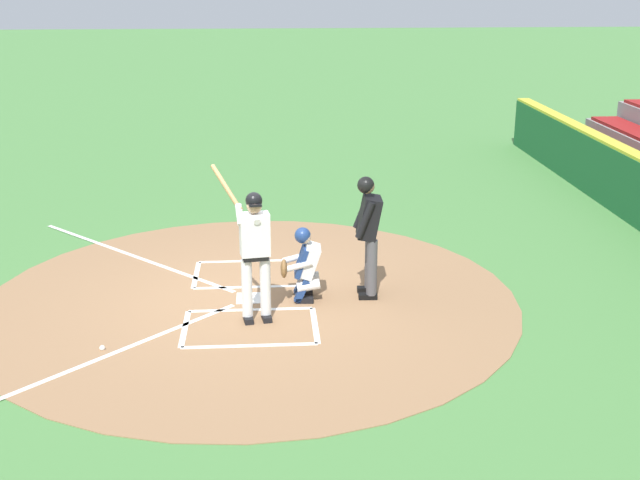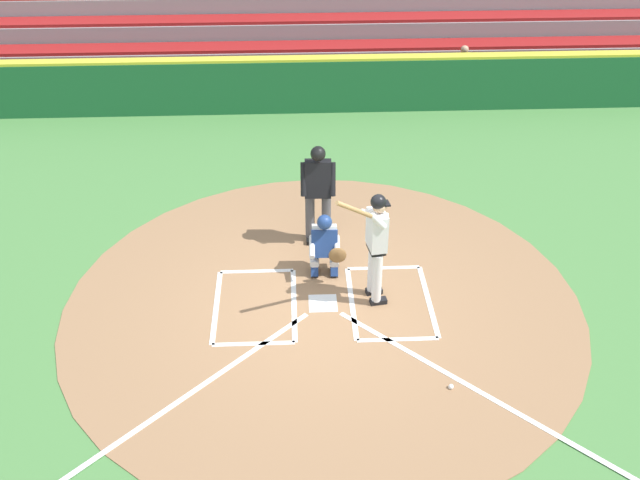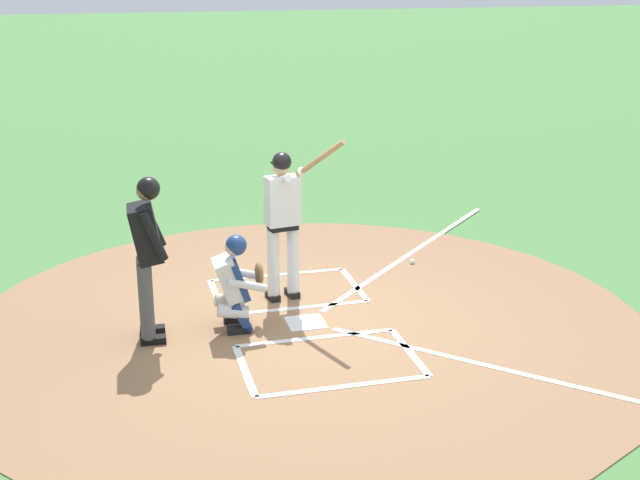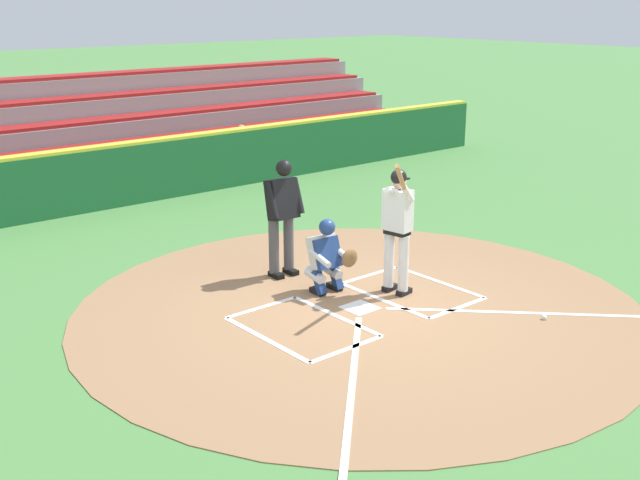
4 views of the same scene
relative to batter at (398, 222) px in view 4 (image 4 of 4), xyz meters
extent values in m
plane|color=#4C8442|center=(0.79, 0.08, -1.10)|extent=(120.00, 120.00, 0.00)
cylinder|color=#99704C|center=(0.79, 0.08, -1.09)|extent=(8.00, 8.00, 0.01)
cube|color=white|center=(0.79, 0.08, -1.08)|extent=(0.44, 0.44, 0.01)
cube|color=white|center=(-0.26, -0.82, -1.08)|extent=(1.20, 0.08, 0.01)
cube|color=white|center=(-0.26, 0.98, -1.08)|extent=(1.20, 0.08, 0.01)
cube|color=white|center=(0.34, 0.08, -1.08)|extent=(0.08, 1.80, 0.01)
cube|color=white|center=(-0.86, 0.08, -1.08)|extent=(0.08, 1.80, 0.01)
cube|color=white|center=(1.84, -0.82, -1.08)|extent=(1.20, 0.08, 0.01)
cube|color=white|center=(1.84, 0.98, -1.08)|extent=(1.20, 0.08, 0.01)
cube|color=white|center=(1.24, 0.08, -1.08)|extent=(0.08, 1.80, 0.01)
cube|color=white|center=(2.44, 0.08, -1.08)|extent=(0.08, 1.80, 0.01)
cube|color=white|center=(2.89, 2.18, -1.08)|extent=(3.73, 3.73, 0.01)
cube|color=white|center=(-1.31, 2.18, -1.08)|extent=(3.73, 3.73, 0.01)
cylinder|color=white|center=(0.01, -0.14, -0.60)|extent=(0.15, 0.15, 0.84)
cube|color=black|center=(-0.03, -0.15, -1.05)|extent=(0.28, 0.16, 0.09)
cylinder|color=white|center=(-0.03, 0.12, -0.60)|extent=(0.15, 0.15, 0.84)
cube|color=black|center=(-0.07, 0.11, -1.05)|extent=(0.28, 0.16, 0.09)
cube|color=black|center=(-0.01, -0.01, -0.13)|extent=(0.27, 0.37, 0.10)
cube|color=white|center=(-0.01, -0.01, 0.18)|extent=(0.30, 0.43, 0.60)
sphere|color=tan|center=(-0.03, -0.02, 0.59)|extent=(0.21, 0.21, 0.21)
sphere|color=black|center=(-0.01, -0.01, 0.66)|extent=(0.23, 0.23, 0.23)
cube|color=black|center=(-0.12, -0.03, 0.63)|extent=(0.13, 0.18, 0.02)
cylinder|color=white|center=(0.04, -0.02, 0.46)|extent=(0.44, 0.16, 0.21)
cylinder|color=white|center=(0.01, 0.19, 0.46)|extent=(0.28, 0.13, 0.29)
cylinder|color=#AD7F4C|center=(0.35, 0.37, 0.76)|extent=(0.64, 0.46, 0.53)
cylinder|color=#AD7F4C|center=(0.06, 0.18, 0.52)|extent=(0.10, 0.11, 0.08)
cube|color=black|center=(0.57, -0.72, -1.05)|extent=(0.13, 0.26, 0.09)
cube|color=navy|center=(0.57, -0.68, -0.90)|extent=(0.13, 0.25, 0.37)
cylinder|color=silver|center=(0.57, -0.78, -0.82)|extent=(0.16, 0.37, 0.21)
cube|color=black|center=(0.89, -0.73, -1.05)|extent=(0.13, 0.26, 0.09)
cube|color=navy|center=(0.89, -0.69, -0.90)|extent=(0.13, 0.25, 0.37)
cylinder|color=silver|center=(0.89, -0.79, -0.82)|extent=(0.16, 0.37, 0.21)
cube|color=silver|center=(0.73, -0.79, -0.48)|extent=(0.41, 0.37, 0.52)
cube|color=navy|center=(0.73, -0.68, -0.48)|extent=(0.43, 0.23, 0.46)
sphere|color=beige|center=(0.73, -0.72, -0.11)|extent=(0.21, 0.21, 0.21)
sphere|color=navy|center=(0.73, -0.70, -0.09)|extent=(0.24, 0.24, 0.24)
cylinder|color=silver|center=(0.53, -0.62, -0.50)|extent=(0.10, 0.45, 0.20)
cylinder|color=silver|center=(0.93, -0.63, -0.50)|extent=(0.10, 0.45, 0.20)
ellipsoid|color=brown|center=(0.54, -0.42, -0.53)|extent=(0.28, 0.11, 0.28)
cylinder|color=#4C4C51|center=(0.65, -1.72, -0.59)|extent=(0.16, 0.16, 0.86)
cube|color=black|center=(0.65, -1.67, -1.05)|extent=(0.14, 0.28, 0.09)
cylinder|color=#4C4C51|center=(0.93, -1.74, -0.59)|extent=(0.16, 0.16, 0.86)
cube|color=black|center=(0.93, -1.69, -1.05)|extent=(0.14, 0.28, 0.09)
cube|color=black|center=(0.79, -1.69, 0.15)|extent=(0.45, 0.38, 0.66)
sphere|color=#9E7051|center=(0.79, -1.65, 0.62)|extent=(0.22, 0.22, 0.22)
sphere|color=black|center=(0.79, -1.63, 0.64)|extent=(0.25, 0.25, 0.25)
cylinder|color=black|center=(0.55, -1.60, 0.18)|extent=(0.11, 0.29, 0.56)
cylinder|color=black|center=(1.03, -1.62, 0.18)|extent=(0.11, 0.29, 0.56)
sphere|color=white|center=(-0.84, 2.00, -1.06)|extent=(0.07, 0.07, 0.07)
cube|color=#1E6033|center=(0.79, -7.42, -0.47)|extent=(22.00, 0.36, 1.25)
cube|color=yellow|center=(0.79, -7.42, 0.18)|extent=(22.00, 0.32, 0.06)
cube|color=gray|center=(0.79, -8.44, -0.87)|extent=(20.00, 0.85, 0.45)
cube|color=maroon|center=(0.79, -8.44, -0.61)|extent=(19.60, 0.72, 0.08)
cube|color=gray|center=(0.79, -9.29, -0.65)|extent=(20.00, 0.85, 0.90)
cube|color=maroon|center=(0.79, -9.29, -0.16)|extent=(19.60, 0.72, 0.08)
cube|color=gray|center=(0.79, -10.14, -0.42)|extent=(20.00, 0.85, 1.35)
cube|color=maroon|center=(0.79, -10.14, 0.29)|extent=(19.60, 0.72, 0.08)
cube|color=gray|center=(0.79, -10.99, -0.20)|extent=(20.00, 0.85, 1.80)
cube|color=maroon|center=(0.79, -10.99, 0.74)|extent=(19.60, 0.72, 0.08)
cube|color=gray|center=(0.79, -11.84, 0.03)|extent=(20.00, 0.85, 2.25)
cube|color=maroon|center=(0.79, -11.84, 1.19)|extent=(19.60, 0.72, 0.08)
cube|color=yellow|center=(-3.09, -8.39, -0.34)|extent=(0.36, 0.22, 0.46)
sphere|color=tan|center=(-3.09, -8.39, 0.00)|extent=(0.20, 0.20, 0.20)
camera|label=1|loc=(-10.65, -0.17, 3.62)|focal=45.82mm
camera|label=2|loc=(1.25, 9.15, 6.05)|focal=41.65mm
camera|label=3|loc=(9.94, -2.09, 2.99)|focal=49.09mm
camera|label=4|loc=(7.86, 7.60, 3.09)|focal=44.26mm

